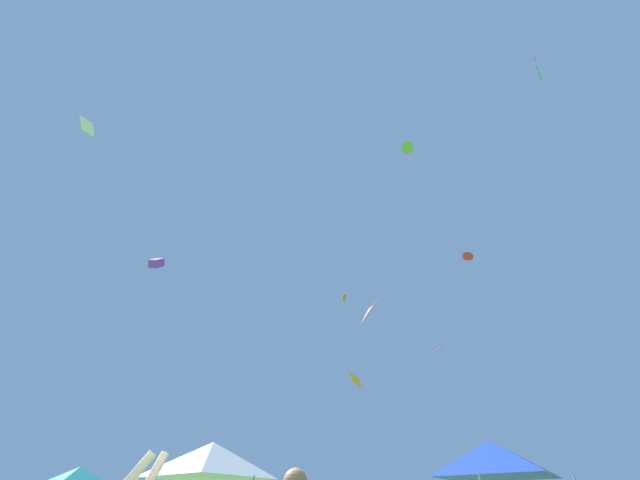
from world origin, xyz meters
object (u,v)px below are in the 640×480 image
canopy_tent_white (211,460)px  kite_pink_diamond (368,310)px  kite_purple_diamond (437,350)px  kite_orange_diamond (356,380)px  kite_orange_box (345,298)px  canopy_tent_blue (493,459)px  kite_black_delta (534,63)px  kite_red_delta (468,256)px  kite_white_diamond (88,127)px  canopy_tent_teal (76,480)px  kite_purple_box (157,263)px  kite_lime_delta (407,148)px

canopy_tent_white → kite_pink_diamond: 9.33m
kite_purple_diamond → kite_orange_diamond: 5.85m
kite_orange_box → canopy_tent_blue: bearing=-91.5°
kite_black_delta → canopy_tent_blue: bearing=170.3°
kite_red_delta → kite_black_delta: size_ratio=0.75×
canopy_tent_white → kite_orange_diamond: size_ratio=4.13×
kite_black_delta → kite_white_diamond: bearing=167.0°
canopy_tent_teal → kite_orange_box: bearing=44.4°
kite_red_delta → kite_orange_box: 12.70m
kite_purple_box → kite_orange_diamond: (11.58, 7.51, -2.77)m
kite_red_delta → kite_purple_box: size_ratio=1.64×
kite_white_diamond → canopy_tent_blue: bearing=-14.6°
kite_orange_diamond → kite_black_delta: 25.05m
kite_purple_diamond → kite_pink_diamond: bearing=-149.6°
canopy_tent_white → canopy_tent_blue: 8.74m
kite_purple_box → canopy_tent_teal: bearing=116.4°
canopy_tent_teal → kite_black_delta: size_ratio=1.29×
canopy_tent_teal → kite_orange_box: (14.26, 13.96, 16.37)m
kite_red_delta → kite_white_diamond: bearing=-169.9°
kite_red_delta → kite_pink_diamond: 15.44m
kite_purple_box → kite_orange_diamond: 14.08m
kite_purple_box → canopy_tent_white: bearing=-24.3°
kite_purple_box → kite_orange_diamond: kite_purple_box is taller
kite_lime_delta → kite_black_delta: kite_black_delta is taller
canopy_tent_white → kite_white_diamond: size_ratio=2.54×
kite_purple_box → kite_white_diamond: 13.39m
canopy_tent_white → kite_purple_box: bearing=155.7°
canopy_tent_teal → canopy_tent_blue: canopy_tent_blue is taller
kite_lime_delta → kite_black_delta: bearing=-38.5°
kite_purple_diamond → kite_lime_delta: (-0.31, -2.27, 14.60)m
canopy_tent_white → kite_purple_box: kite_purple_box is taller
canopy_tent_blue → kite_purple_diamond: size_ratio=3.94×
kite_pink_diamond → kite_lime_delta: kite_lime_delta is taller
kite_white_diamond → kite_orange_box: size_ratio=1.95×
canopy_tent_blue → kite_white_diamond: kite_white_diamond is taller
kite_lime_delta → kite_white_diamond: size_ratio=1.52×
kite_purple_diamond → canopy_tent_blue: bearing=-109.6°
canopy_tent_white → canopy_tent_blue: bearing=-13.3°
canopy_tent_white → canopy_tent_teal: (-5.24, 4.08, -0.34)m
kite_pink_diamond → kite_lime_delta: size_ratio=0.54×
canopy_tent_teal → kite_purple_box: 8.93m
canopy_tent_teal → kite_black_delta: (23.43, -7.74, 24.30)m
kite_lime_delta → kite_orange_box: (-1.56, 15.63, -4.49)m
kite_pink_diamond → canopy_tent_blue: bearing=-60.6°
kite_pink_diamond → canopy_tent_white: bearing=-162.5°
kite_orange_box → canopy_tent_teal: bearing=-135.6°
canopy_tent_teal → kite_lime_delta: 26.24m
canopy_tent_blue → kite_purple_diamond: bearing=70.4°
kite_white_diamond → kite_purple_box: bearing=-10.2°
kite_orange_diamond → kite_black_delta: (10.76, -13.04, 18.49)m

